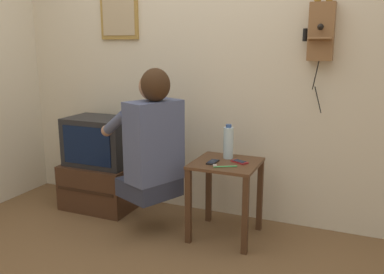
% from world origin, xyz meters
% --- Properties ---
extents(ground_plane, '(14.00, 14.00, 0.00)m').
position_xyz_m(ground_plane, '(0.00, 0.00, 0.00)').
color(ground_plane, brown).
extents(wall_back, '(6.80, 0.05, 2.55)m').
position_xyz_m(wall_back, '(0.00, 1.05, 1.27)').
color(wall_back, beige).
rests_on(wall_back, ground_plane).
extents(side_table, '(0.48, 0.47, 0.59)m').
position_xyz_m(side_table, '(0.36, 0.61, 0.45)').
color(side_table, '#51331E').
rests_on(side_table, ground_plane).
extents(person, '(0.63, 0.58, 0.98)m').
position_xyz_m(person, '(-0.16, 0.45, 0.75)').
color(person, '#2D3347').
rests_on(person, ground_plane).
extents(tv_stand, '(0.63, 0.49, 0.40)m').
position_xyz_m(tv_stand, '(-0.84, 0.74, 0.20)').
color(tv_stand, '#422819').
rests_on(tv_stand, ground_plane).
extents(television, '(0.57, 0.39, 0.42)m').
position_xyz_m(television, '(-0.84, 0.74, 0.60)').
color(television, '#232326').
rests_on(television, tv_stand).
extents(wall_phone_antique, '(0.22, 0.19, 0.82)m').
position_xyz_m(wall_phone_antique, '(0.93, 0.97, 1.52)').
color(wall_phone_antique, brown).
extents(framed_picture, '(0.37, 0.03, 0.49)m').
position_xyz_m(framed_picture, '(-0.77, 1.01, 1.72)').
color(framed_picture, olive).
extents(cell_phone_held, '(0.06, 0.13, 0.01)m').
position_xyz_m(cell_phone_held, '(0.28, 0.56, 0.59)').
color(cell_phone_held, black).
rests_on(cell_phone_held, side_table).
extents(cell_phone_spare, '(0.14, 0.11, 0.01)m').
position_xyz_m(cell_phone_spare, '(0.46, 0.64, 0.59)').
color(cell_phone_spare, maroon).
rests_on(cell_phone_spare, side_table).
extents(water_bottle, '(0.08, 0.08, 0.26)m').
position_xyz_m(water_bottle, '(0.34, 0.72, 0.71)').
color(water_bottle, silver).
rests_on(water_bottle, side_table).
extents(toothbrush, '(0.15, 0.09, 0.02)m').
position_xyz_m(toothbrush, '(0.39, 0.48, 0.59)').
color(toothbrush, '#4CBF66').
rests_on(toothbrush, side_table).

